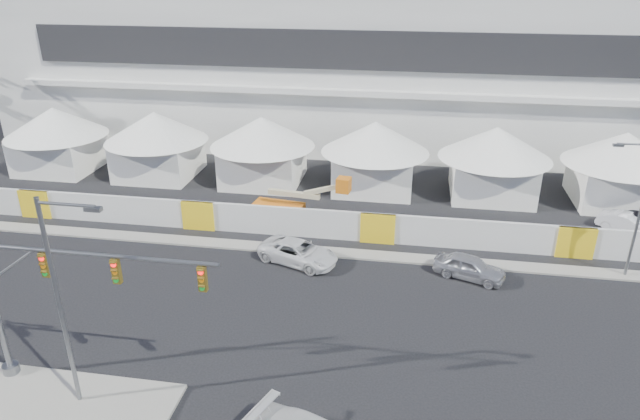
% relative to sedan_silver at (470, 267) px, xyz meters
% --- Properties ---
extents(ground, '(160.00, 160.00, 0.00)m').
position_rel_sedan_silver_xyz_m(ground, '(-11.51, -10.89, -0.68)').
color(ground, black).
rests_on(ground, ground).
extents(median_island, '(10.00, 5.00, 0.15)m').
position_rel_sedan_silver_xyz_m(median_island, '(-17.51, -13.89, -0.61)').
color(median_island, gray).
rests_on(median_island, ground).
extents(far_curb, '(80.00, 1.20, 0.12)m').
position_rel_sedan_silver_xyz_m(far_curb, '(8.49, 1.61, -0.62)').
color(far_curb, gray).
rests_on(far_curb, ground).
extents(stadium, '(80.00, 24.80, 21.98)m').
position_rel_sedan_silver_xyz_m(stadium, '(-2.80, 30.61, 8.77)').
color(stadium, silver).
rests_on(stadium, ground).
extents(tent_row, '(53.40, 8.40, 5.40)m').
position_rel_sedan_silver_xyz_m(tent_row, '(-11.01, 13.11, 2.46)').
color(tent_row, white).
rests_on(tent_row, ground).
extents(hoarding_fence, '(70.00, 0.25, 2.00)m').
position_rel_sedan_silver_xyz_m(hoarding_fence, '(-5.51, 3.61, 0.32)').
color(hoarding_fence, silver).
rests_on(hoarding_fence, ground).
extents(sedan_silver, '(2.88, 4.33, 1.37)m').
position_rel_sedan_silver_xyz_m(sedan_silver, '(0.00, 0.00, 0.00)').
color(sedan_silver, silver).
rests_on(sedan_silver, ground).
extents(pickup_curb, '(3.75, 5.32, 1.35)m').
position_rel_sedan_silver_xyz_m(pickup_curb, '(-9.99, 0.14, -0.01)').
color(pickup_curb, white).
rests_on(pickup_curb, ground).
extents(lot_car_a, '(3.32, 3.91, 1.27)m').
position_rel_sedan_silver_xyz_m(lot_car_a, '(10.85, 7.75, -0.05)').
color(lot_car_a, white).
rests_on(lot_car_a, ground).
extents(traffic_mast, '(10.32, 0.70, 7.19)m').
position_rel_sedan_silver_xyz_m(traffic_mast, '(-18.18, -11.89, 3.51)').
color(traffic_mast, slate).
rests_on(traffic_mast, median_island).
extents(streetlight_median, '(2.49, 0.25, 9.01)m').
position_rel_sedan_silver_xyz_m(streetlight_median, '(-16.31, -12.92, 4.64)').
color(streetlight_median, slate).
rests_on(streetlight_median, median_island).
extents(streetlight_curb, '(2.38, 0.54, 8.05)m').
position_rel_sedan_silver_xyz_m(streetlight_curb, '(8.72, 1.61, 3.99)').
color(streetlight_curb, slate).
rests_on(streetlight_curb, ground).
extents(boom_lift, '(7.05, 2.03, 3.53)m').
position_rel_sedan_silver_xyz_m(boom_lift, '(-11.98, 6.23, 0.26)').
color(boom_lift, orange).
rests_on(boom_lift, ground).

